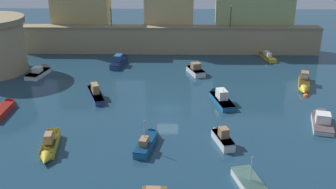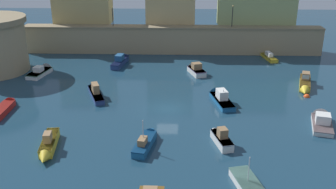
% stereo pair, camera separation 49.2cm
% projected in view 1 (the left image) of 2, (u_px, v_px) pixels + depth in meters
% --- Properties ---
extents(ground_plane, '(133.09, 133.09, 0.00)m').
position_uv_depth(ground_plane, '(168.00, 109.00, 44.67)').
color(ground_plane, '#19384C').
extents(quay_wall, '(49.44, 2.64, 4.54)m').
position_uv_depth(quay_wall, '(171.00, 40.00, 65.44)').
color(quay_wall, '#9E8966').
rests_on(quay_wall, ground).
extents(old_town_backdrop, '(41.37, 5.35, 8.25)m').
position_uv_depth(old_town_backdrop, '(173.00, 1.00, 66.38)').
color(old_town_backdrop, tan).
rests_on(old_town_backdrop, ground).
extents(quay_lamp_0, '(0.32, 0.32, 3.18)m').
position_uv_depth(quay_lamp_0, '(111.00, 13.00, 63.97)').
color(quay_lamp_0, black).
rests_on(quay_lamp_0, quay_wall).
extents(quay_lamp_1, '(0.32, 0.32, 3.54)m').
position_uv_depth(quay_lamp_1, '(231.00, 12.00, 63.52)').
color(quay_lamp_1, black).
rests_on(quay_lamp_1, quay_wall).
extents(moored_boat_0, '(2.21, 4.58, 1.86)m').
position_uv_depth(moored_boat_0, '(221.00, 137.00, 37.42)').
color(moored_boat_0, silver).
rests_on(moored_boat_0, ground).
extents(moored_boat_1, '(2.99, 6.77, 2.36)m').
position_uv_depth(moored_boat_1, '(219.00, 97.00, 47.05)').
color(moored_boat_1, '#195689').
rests_on(moored_boat_1, ground).
extents(moored_boat_2, '(3.01, 4.92, 2.00)m').
position_uv_depth(moored_boat_2, '(194.00, 69.00, 56.44)').
color(moored_boat_2, silver).
rests_on(moored_boat_2, ground).
extents(moored_boat_3, '(3.57, 6.93, 1.93)m').
position_uv_depth(moored_boat_3, '(95.00, 92.00, 48.44)').
color(moored_boat_3, navy).
rests_on(moored_boat_3, ground).
extents(moored_boat_4, '(3.23, 6.08, 2.12)m').
position_uv_depth(moored_boat_4, '(321.00, 119.00, 41.43)').
color(moored_boat_4, silver).
rests_on(moored_boat_4, ground).
extents(moored_boat_5, '(3.10, 6.71, 1.92)m').
position_uv_depth(moored_boat_5, '(304.00, 83.00, 51.04)').
color(moored_boat_5, gold).
rests_on(moored_boat_5, ground).
extents(moored_boat_6, '(2.29, 7.00, 1.87)m').
position_uv_depth(moored_boat_6, '(120.00, 60.00, 60.41)').
color(moored_boat_6, navy).
rests_on(moored_boat_6, ground).
extents(moored_boat_7, '(2.37, 6.86, 1.44)m').
position_uv_depth(moored_boat_7, '(264.00, 55.00, 64.10)').
color(moored_boat_7, gold).
rests_on(moored_boat_7, ground).
extents(moored_boat_9, '(1.94, 5.98, 1.82)m').
position_uv_depth(moored_boat_9, '(49.00, 146.00, 35.80)').
color(moored_boat_9, gold).
rests_on(moored_boat_9, ground).
extents(moored_boat_11, '(2.83, 5.74, 1.89)m').
position_uv_depth(moored_boat_11, '(41.00, 71.00, 56.02)').
color(moored_boat_11, silver).
rests_on(moored_boat_11, ground).
extents(moored_boat_12, '(2.26, 5.77, 3.24)m').
position_uv_depth(moored_boat_12, '(148.00, 140.00, 36.98)').
color(moored_boat_12, '#195689').
rests_on(moored_boat_12, ground).
extents(moored_boat_13, '(1.39, 6.08, 1.28)m').
position_uv_depth(moored_boat_13, '(5.00, 108.00, 44.09)').
color(moored_boat_13, red).
rests_on(moored_boat_13, ground).
extents(mooring_buoy_1, '(0.74, 0.74, 0.74)m').
position_uv_depth(mooring_buoy_1, '(306.00, 96.00, 48.29)').
color(mooring_buoy_1, '#EA4C19').
rests_on(mooring_buoy_1, ground).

